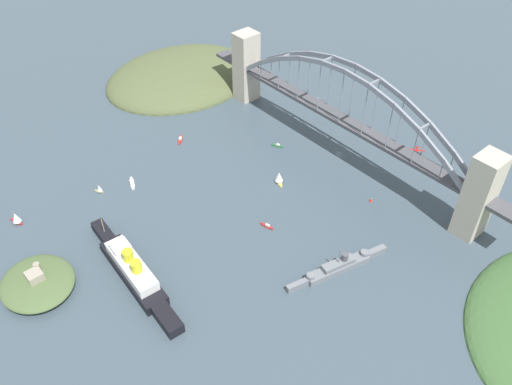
# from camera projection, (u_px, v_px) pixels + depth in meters

# --- Properties ---
(ground_plane) EXTENTS (1400.00, 1400.00, 0.00)m
(ground_plane) POSITION_uv_depth(u_px,v_px,m) (339.00, 154.00, 376.65)
(ground_plane) COLOR #3D4C56
(harbor_arch_bridge) EXTENTS (269.05, 17.11, 68.97)m
(harbor_arch_bridge) POSITION_uv_depth(u_px,v_px,m) (344.00, 118.00, 357.00)
(harbor_arch_bridge) COLOR #BCB29E
(harbor_arch_bridge) RESTS_ON ground
(headland_east_shore) EXTENTS (112.07, 135.62, 28.72)m
(headland_east_shore) POSITION_uv_depth(u_px,v_px,m) (184.00, 78.00, 460.13)
(headland_east_shore) COLOR #515B38
(headland_east_shore) RESTS_ON ground
(ocean_liner) EXTENTS (96.30, 17.19, 18.61)m
(ocean_liner) POSITION_uv_depth(u_px,v_px,m) (133.00, 270.00, 287.06)
(ocean_liner) COLOR black
(ocean_liner) RESTS_ON ground
(naval_cruiser) EXTENTS (18.02, 64.68, 17.01)m
(naval_cruiser) POSITION_uv_depth(u_px,v_px,m) (339.00, 266.00, 292.56)
(naval_cruiser) COLOR slate
(naval_cruiser) RESTS_ON ground
(fort_island_mid_harbor) EXTENTS (42.33, 39.02, 12.58)m
(fort_island_mid_harbor) POSITION_uv_depth(u_px,v_px,m) (37.00, 283.00, 282.78)
(fort_island_mid_harbor) COLOR #4C6038
(fort_island_mid_harbor) RESTS_ON ground
(seaplane_taxiing_near_bridge) EXTENTS (9.83, 8.88, 5.11)m
(seaplane_taxiing_near_bridge) POSITION_uv_depth(u_px,v_px,m) (417.00, 151.00, 375.52)
(seaplane_taxiing_near_bridge) COLOR #B7B7B2
(seaplane_taxiing_near_bridge) RESTS_ON ground
(seaplane_second_in_formation) EXTENTS (8.13, 8.94, 4.93)m
(seaplane_second_in_formation) POSITION_uv_depth(u_px,v_px,m) (317.00, 102.00, 425.64)
(seaplane_second_in_formation) COLOR #B7B7B2
(seaplane_second_in_formation) RESTS_ON ground
(small_boat_0) EXTENTS (12.15, 6.57, 2.31)m
(small_boat_0) POSITION_uv_depth(u_px,v_px,m) (132.00, 183.00, 350.49)
(small_boat_0) COLOR silver
(small_boat_0) RESTS_ON ground
(small_boat_1) EXTENTS (8.85, 8.62, 1.91)m
(small_boat_1) POSITION_uv_depth(u_px,v_px,m) (180.00, 139.00, 388.89)
(small_boat_1) COLOR #B2231E
(small_boat_1) RESTS_ON ground
(small_boat_2) EXTENTS (9.47, 6.74, 9.34)m
(small_boat_2) POSITION_uv_depth(u_px,v_px,m) (16.00, 218.00, 320.21)
(small_boat_2) COLOR #B2231E
(small_boat_2) RESTS_ON ground
(small_boat_3) EXTENTS (7.91, 5.00, 2.31)m
(small_boat_3) POSITION_uv_depth(u_px,v_px,m) (277.00, 146.00, 382.77)
(small_boat_3) COLOR #2D6B3D
(small_boat_3) RESTS_ON ground
(small_boat_4) EXTENTS (9.79, 7.54, 9.05)m
(small_boat_4) POSITION_uv_depth(u_px,v_px,m) (279.00, 177.00, 350.23)
(small_boat_4) COLOR gold
(small_boat_4) RESTS_ON ground
(small_boat_5) EXTENTS (9.21, 3.27, 2.20)m
(small_boat_5) POSITION_uv_depth(u_px,v_px,m) (267.00, 226.00, 319.97)
(small_boat_5) COLOR #B2231E
(small_boat_5) RESTS_ON ground
(small_boat_6) EXTENTS (5.94, 4.70, 6.82)m
(small_boat_6) POSITION_uv_depth(u_px,v_px,m) (99.00, 188.00, 342.93)
(small_boat_6) COLOR gold
(small_boat_6) RESTS_ON ground
(channel_marker_buoy) EXTENTS (2.20, 2.20, 2.75)m
(channel_marker_buoy) POSITION_uv_depth(u_px,v_px,m) (371.00, 200.00, 337.44)
(channel_marker_buoy) COLOR red
(channel_marker_buoy) RESTS_ON ground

